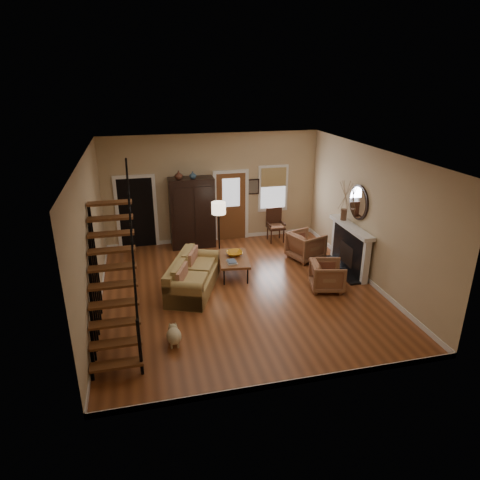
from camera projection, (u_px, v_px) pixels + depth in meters
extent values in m
plane|color=brown|center=(240.00, 290.00, 10.33)|extent=(7.00, 7.00, 0.00)
plane|color=white|center=(240.00, 153.00, 9.14)|extent=(7.00, 7.00, 0.00)
cube|color=tan|center=(213.00, 189.00, 12.91)|extent=(6.50, 0.04, 3.30)
cube|color=tan|center=(90.00, 238.00, 9.03)|extent=(0.04, 7.00, 3.30)
cube|color=tan|center=(369.00, 216.00, 10.44)|extent=(0.04, 7.00, 3.30)
cube|color=black|center=(137.00, 212.00, 12.76)|extent=(1.00, 0.36, 2.10)
cube|color=brown|center=(231.00, 207.00, 13.23)|extent=(0.90, 0.06, 2.10)
cube|color=silver|center=(273.00, 189.00, 13.33)|extent=(0.96, 0.06, 1.46)
cube|color=black|center=(351.00, 249.00, 11.26)|extent=(0.24, 1.60, 1.15)
cube|color=white|center=(351.00, 227.00, 11.02)|extent=(0.30, 1.95, 0.10)
cylinder|color=silver|center=(358.00, 203.00, 10.81)|extent=(0.05, 0.90, 0.90)
imported|color=#4C2619|center=(179.00, 175.00, 12.06)|extent=(0.24, 0.24, 0.25)
imported|color=#334C60|center=(193.00, 175.00, 12.16)|extent=(0.20, 0.20, 0.21)
imported|color=#C57D17|center=(234.00, 253.00, 11.10)|extent=(0.43, 0.43, 0.11)
imported|color=brown|center=(327.00, 276.00, 10.28)|extent=(0.93, 0.91, 0.71)
imported|color=brown|center=(306.00, 246.00, 11.97)|extent=(1.10, 1.08, 0.79)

